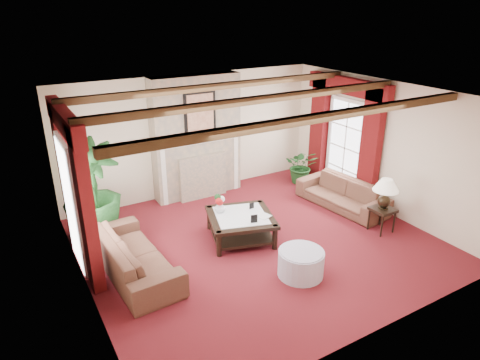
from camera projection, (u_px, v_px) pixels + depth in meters
floor at (258, 242)px, 7.87m from camera, size 6.00×6.00×0.00m
ceiling at (261, 96)px, 6.84m from camera, size 6.00×6.00×0.00m
back_wall at (193, 135)px, 9.55m from camera, size 6.00×0.02×2.70m
left_wall at (78, 214)px, 5.96m from camera, size 0.02×5.50×2.70m
right_wall at (382, 147)px, 8.76m from camera, size 0.02×5.50×2.70m
ceiling_beams at (261, 99)px, 6.87m from camera, size 6.00×3.00×0.12m
fireplace at (194, 75)px, 8.88m from camera, size 2.00×0.52×2.70m
french_door_left at (60, 142)px, 6.47m from camera, size 0.10×1.10×2.16m
french_door_right at (350, 100)px, 9.25m from camera, size 0.10×1.10×2.16m
curtains_left at (63, 113)px, 6.36m from camera, size 0.20×2.40×2.55m
curtains_right at (348, 81)px, 9.03m from camera, size 0.20×2.40×2.55m
sofa_left at (133, 249)px, 6.83m from camera, size 2.28×0.88×0.86m
sofa_right at (343, 189)px, 9.12m from camera, size 2.17×1.08×0.79m
potted_palm at (94, 211)px, 7.88m from camera, size 1.51×2.12×1.04m
small_plant at (301, 170)px, 10.38m from camera, size 1.61×1.62×0.67m
coffee_table at (241, 227)px, 7.91m from camera, size 1.45×1.45×0.47m
side_table at (381, 220)px, 8.17m from camera, size 0.46×0.46×0.48m
ottoman at (301, 263)px, 6.84m from camera, size 0.74×0.74×0.43m
table_lamp at (385, 194)px, 7.96m from camera, size 0.48×0.48×0.61m
flower_vase at (220, 207)px, 7.92m from camera, size 0.23×0.24×0.20m
book at (258, 210)px, 7.66m from camera, size 0.25×0.16×0.32m
photo_frame_a at (254, 219)px, 7.53m from camera, size 0.12×0.05×0.16m
photo_frame_b at (252, 206)px, 8.05m from camera, size 0.10×0.03×0.13m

